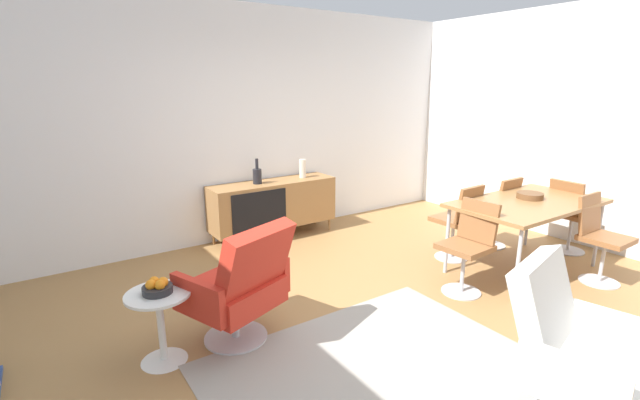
# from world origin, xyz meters

# --- Properties ---
(ground_plane) EXTENTS (8.32, 8.32, 0.00)m
(ground_plane) POSITION_xyz_m (0.00, 0.00, 0.00)
(ground_plane) COLOR #9E7242
(wall_back) EXTENTS (6.80, 0.12, 2.80)m
(wall_back) POSITION_xyz_m (0.00, 2.60, 1.40)
(wall_back) COLOR white
(wall_back) RESTS_ON ground_plane
(wall_right) EXTENTS (0.12, 5.60, 2.80)m
(wall_right) POSITION_xyz_m (3.20, 0.00, 1.40)
(wall_right) COLOR white
(wall_right) RESTS_ON ground_plane
(sideboard) EXTENTS (1.60, 0.45, 0.72)m
(sideboard) POSITION_xyz_m (0.19, 2.30, 0.44)
(sideboard) COLOR olive
(sideboard) RESTS_ON ground_plane
(vase_cobalt) EXTENTS (0.11, 0.11, 0.31)m
(vase_cobalt) POSITION_xyz_m (-0.02, 2.30, 0.82)
(vase_cobalt) COLOR black
(vase_cobalt) RESTS_ON sideboard
(vase_sculptural_dark) EXTENTS (0.08, 0.08, 0.24)m
(vase_sculptural_dark) POSITION_xyz_m (0.63, 2.30, 0.84)
(vase_sculptural_dark) COLOR beige
(vase_sculptural_dark) RESTS_ON sideboard
(dining_table) EXTENTS (1.60, 0.90, 0.74)m
(dining_table) POSITION_xyz_m (1.85, -0.06, 0.70)
(dining_table) COLOR olive
(dining_table) RESTS_ON ground_plane
(wooden_bowl_on_table) EXTENTS (0.26, 0.26, 0.06)m
(wooden_bowl_on_table) POSITION_xyz_m (1.96, 0.00, 0.77)
(wooden_bowl_on_table) COLOR brown
(wooden_bowl_on_table) RESTS_ON dining_table
(dining_chair_far_end) EXTENTS (0.44, 0.42, 0.86)m
(dining_chair_far_end) POSITION_xyz_m (2.73, -0.05, 0.47)
(dining_chair_far_end) COLOR brown
(dining_chair_far_end) RESTS_ON ground_plane
(dining_chair_front_right) EXTENTS (0.40, 0.43, 0.86)m
(dining_chair_front_right) POSITION_xyz_m (2.19, -0.62, 0.47)
(dining_chair_front_right) COLOR brown
(dining_chair_front_right) RESTS_ON ground_plane
(dining_chair_back_right) EXTENTS (0.41, 0.43, 0.86)m
(dining_chair_back_right) POSITION_xyz_m (2.20, 0.50, 0.47)
(dining_chair_back_right) COLOR brown
(dining_chair_back_right) RESTS_ON ground_plane
(dining_chair_back_left) EXTENTS (0.42, 0.44, 0.86)m
(dining_chair_back_left) POSITION_xyz_m (1.50, 0.50, 0.47)
(dining_chair_back_left) COLOR brown
(dining_chair_back_left) RESTS_ON ground_plane
(dining_chair_near_window) EXTENTS (0.45, 0.42, 0.86)m
(dining_chair_near_window) POSITION_xyz_m (0.96, -0.05, 0.47)
(dining_chair_near_window) COLOR brown
(dining_chair_near_window) RESTS_ON ground_plane
(lounge_chair_red) EXTENTS (0.85, 0.82, 0.95)m
(lounge_chair_red) POSITION_xyz_m (-1.14, 0.35, 0.47)
(lounge_chair_red) COLOR red
(lounge_chair_red) RESTS_ON ground_plane
(armchair_black_shell) EXTENTS (0.82, 0.78, 0.95)m
(armchair_black_shell) POSITION_xyz_m (0.06, -1.44, 0.47)
(armchair_black_shell) COLOR silver
(armchair_black_shell) RESTS_ON ground_plane
(side_table_round) EXTENTS (0.44, 0.44, 0.52)m
(side_table_round) POSITION_xyz_m (-1.70, 0.43, 0.32)
(side_table_round) COLOR white
(side_table_round) RESTS_ON ground_plane
(fruit_bowl) EXTENTS (0.20, 0.20, 0.11)m
(fruit_bowl) POSITION_xyz_m (-1.70, 0.43, 0.56)
(fruit_bowl) COLOR #262628
(fruit_bowl) RESTS_ON side_table_round
(area_rug) EXTENTS (2.20, 1.70, 0.01)m
(area_rug) POSITION_xyz_m (-0.54, -0.55, 0.00)
(area_rug) COLOR gray
(area_rug) RESTS_ON ground_plane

